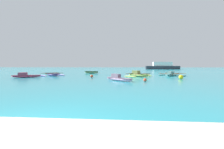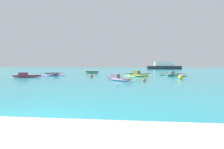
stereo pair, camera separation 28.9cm
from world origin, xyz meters
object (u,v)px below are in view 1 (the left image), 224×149
(mooring_buoy_1, at_px, (92,76))
(distant_ferry, at_px, (162,66))
(moored_boat_1, at_px, (91,72))
(moored_boat_2, at_px, (172,74))
(moored_boat_0, at_px, (26,76))
(mooring_buoy_2, at_px, (145,80))
(moored_boat_5, at_px, (52,74))
(moored_boat_4, at_px, (138,74))
(mooring_buoy_0, at_px, (181,77))
(moored_boat_3, at_px, (118,78))

(mooring_buoy_1, height_order, distant_ferry, distant_ferry)
(moored_boat_1, relative_size, moored_boat_2, 0.69)
(moored_boat_2, distance_m, distant_ferry, 42.18)
(moored_boat_0, height_order, mooring_buoy_2, moored_boat_0)
(moored_boat_5, height_order, mooring_buoy_1, moored_boat_5)
(mooring_buoy_1, bearing_deg, distant_ferry, 65.36)
(moored_boat_1, xyz_separation_m, moored_boat_4, (8.54, -7.70, 0.03))
(mooring_buoy_0, relative_size, distant_ferry, 0.04)
(moored_boat_5, distance_m, mooring_buoy_2, 14.87)
(moored_boat_4, distance_m, mooring_buoy_2, 6.88)
(moored_boat_3, height_order, moored_boat_4, moored_boat_4)
(mooring_buoy_0, bearing_deg, moored_boat_1, 138.26)
(moored_boat_0, distance_m, mooring_buoy_2, 15.71)
(mooring_buoy_2, bearing_deg, moored_boat_2, 57.80)
(moored_boat_2, distance_m, moored_boat_4, 5.58)
(moored_boat_3, bearing_deg, mooring_buoy_2, 32.45)
(mooring_buoy_0, distance_m, distant_ferry, 47.80)
(moored_boat_4, bearing_deg, moored_boat_0, -127.38)
(moored_boat_4, height_order, distant_ferry, distant_ferry)
(moored_boat_0, distance_m, moored_boat_1, 12.46)
(moored_boat_5, height_order, mooring_buoy_2, moored_boat_5)
(mooring_buoy_1, bearing_deg, moored_boat_5, 158.41)
(moored_boat_4, xyz_separation_m, distant_ferry, (14.39, 42.79, 0.95))
(moored_boat_1, xyz_separation_m, moored_boat_5, (-4.50, -7.45, -0.05))
(moored_boat_0, xyz_separation_m, moored_boat_4, (15.18, 2.84, 0.05))
(moored_boat_2, height_order, moored_boat_3, moored_boat_2)
(moored_boat_0, bearing_deg, mooring_buoy_1, -18.26)
(moored_boat_0, distance_m, moored_boat_4, 15.44)
(mooring_buoy_2, height_order, distant_ferry, distant_ferry)
(moored_boat_3, relative_size, mooring_buoy_0, 5.90)
(mooring_buoy_0, height_order, mooring_buoy_2, mooring_buoy_0)
(mooring_buoy_1, distance_m, mooring_buoy_2, 7.77)
(mooring_buoy_0, bearing_deg, moored_boat_2, 81.99)
(moored_boat_3, height_order, mooring_buoy_0, moored_boat_3)
(mooring_buoy_0, bearing_deg, moored_boat_5, 166.45)
(moored_boat_1, distance_m, mooring_buoy_2, 16.91)
(moored_boat_0, bearing_deg, moored_boat_2, -8.93)
(moored_boat_2, distance_m, mooring_buoy_2, 10.03)
(moored_boat_4, bearing_deg, distant_ferry, 113.43)
(moored_boat_1, height_order, moored_boat_3, moored_boat_3)
(moored_boat_1, xyz_separation_m, mooring_buoy_0, (13.10, -11.69, -0.01))
(mooring_buoy_1, xyz_separation_m, mooring_buoy_2, (6.34, -4.49, -0.02))
(moored_boat_5, xyz_separation_m, distant_ferry, (27.43, 42.53, 1.02))
(moored_boat_1, relative_size, distant_ferry, 0.22)
(moored_boat_3, distance_m, mooring_buoy_0, 7.61)
(moored_boat_0, xyz_separation_m, mooring_buoy_0, (19.74, -1.14, 0.02))
(moored_boat_3, bearing_deg, mooring_buoy_0, 61.87)
(moored_boat_0, bearing_deg, mooring_buoy_0, -24.46)
(moored_boat_0, distance_m, moored_boat_3, 12.99)
(moored_boat_1, height_order, moored_boat_2, moored_boat_2)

